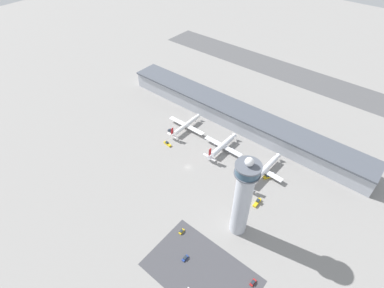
{
  "coord_description": "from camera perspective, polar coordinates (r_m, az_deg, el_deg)",
  "views": [
    {
      "loc": [
        105.5,
        -122.83,
        171.38
      ],
      "look_at": [
        -5.99,
        12.33,
        12.57
      ],
      "focal_mm": 28.0,
      "sensor_mm": 36.0,
      "label": 1
    }
  ],
  "objects": [
    {
      "name": "ground_plane",
      "position": [
        235.78,
        -0.79,
        -4.44
      ],
      "size": [
        1000.0,
        1000.0,
        0.0
      ],
      "primitive_type": "plane",
      "color": "gray"
    },
    {
      "name": "terminal_building",
      "position": [
        273.54,
        8.72,
        5.11
      ],
      "size": [
        237.33,
        25.0,
        16.95
      ],
      "color": "#A3A8B2",
      "rests_on": "ground"
    },
    {
      "name": "runway_strip",
      "position": [
        371.57,
        18.87,
        12.42
      ],
      "size": [
        356.0,
        44.0,
        0.01
      ],
      "primitive_type": "cube",
      "color": "#515154",
      "rests_on": "ground"
    },
    {
      "name": "control_tower",
      "position": [
        178.23,
        9.65,
        -10.04
      ],
      "size": [
        14.52,
        14.52,
        64.21
      ],
      "color": "#ADB2BC",
      "rests_on": "ground"
    },
    {
      "name": "parking_lot_surface",
      "position": [
        188.44,
        1.78,
        -23.29
      ],
      "size": [
        64.0,
        40.0,
        0.01
      ],
      "primitive_type": "cube",
      "color": "#424247",
      "rests_on": "ground"
    },
    {
      "name": "airplane_gate_alpha",
      "position": [
        267.75,
        -1.22,
        3.55
      ],
      "size": [
        37.97,
        37.62,
        12.08
      ],
      "color": "white",
      "rests_on": "ground"
    },
    {
      "name": "airplane_gate_bravo",
      "position": [
        248.25,
        5.81,
        -0.39
      ],
      "size": [
        35.98,
        36.68,
        13.28
      ],
      "color": "silver",
      "rests_on": "ground"
    },
    {
      "name": "airplane_gate_charlie",
      "position": [
        234.15,
        13.48,
        -4.96
      ],
      "size": [
        30.94,
        45.01,
        12.72
      ],
      "color": "white",
      "rests_on": "ground"
    },
    {
      "name": "service_truck_catering",
      "position": [
        255.02,
        -4.72,
        0.06
      ],
      "size": [
        7.95,
        3.26,
        2.54
      ],
      "color": "black",
      "rests_on": "ground"
    },
    {
      "name": "service_truck_fuel",
      "position": [
        217.48,
        12.31,
        -10.8
      ],
      "size": [
        2.4,
        8.45,
        2.94
      ],
      "color": "black",
      "rests_on": "ground"
    },
    {
      "name": "service_truck_baggage",
      "position": [
        234.93,
        14.24,
        -6.02
      ],
      "size": [
        5.84,
        7.48,
        3.0
      ],
      "color": "black",
      "rests_on": "ground"
    },
    {
      "name": "service_truck_water",
      "position": [
        267.49,
        -4.05,
        2.48
      ],
      "size": [
        6.31,
        2.71,
        2.66
      ],
      "color": "black",
      "rests_on": "ground"
    },
    {
      "name": "car_silver_sedan",
      "position": [
        200.38,
        -1.99,
        -16.32
      ],
      "size": [
        1.9,
        4.29,
        1.54
      ],
      "color": "black",
      "rests_on": "ground"
    },
    {
      "name": "car_red_hatchback",
      "position": [
        191.55,
        -1.31,
        -20.91
      ],
      "size": [
        1.81,
        4.6,
        1.55
      ],
      "color": "black",
      "rests_on": "ground"
    },
    {
      "name": "car_grey_coupe",
      "position": [
        188.59,
        11.52,
        -24.44
      ],
      "size": [
        2.05,
        4.59,
        1.53
      ],
      "color": "black",
      "rests_on": "ground"
    }
  ]
}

